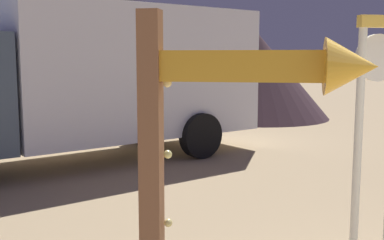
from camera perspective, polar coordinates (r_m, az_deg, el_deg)
standing_clock at (r=4.38m, az=21.11°, el=-0.54°), size 0.41×0.22×2.34m
arrow_sign at (r=2.19m, az=4.04°, el=-5.34°), size 0.89×0.83×2.21m
box_truck_near at (r=9.33m, az=-11.61°, el=5.04°), size 7.46×2.97×2.96m
dome_tent at (r=15.96m, az=7.70°, el=5.33°), size 4.77×4.77×2.80m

